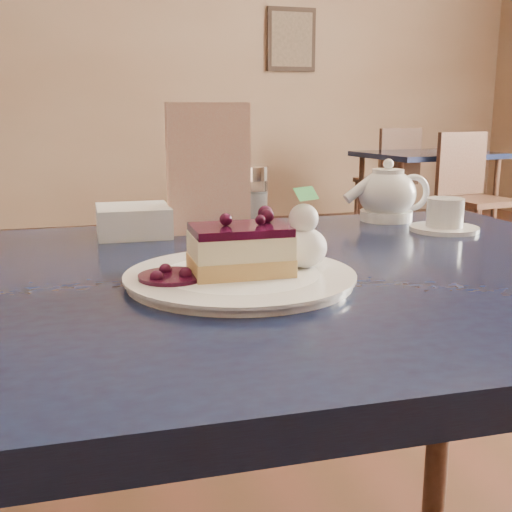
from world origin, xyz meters
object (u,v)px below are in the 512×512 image
object	(u,v)px
tea_set	(398,200)
bg_table_far_right	(423,236)
dessert_plate	(240,278)
cheesecake_slice	(240,250)
main_table	(232,330)

from	to	relation	value
tea_set	bg_table_far_right	size ratio (longest dim) A/B	0.15
dessert_plate	tea_set	xyz separation A→B (m)	(0.41, 0.34, 0.04)
tea_set	bg_table_far_right	world-z (taller)	tea_set
cheesecake_slice	bg_table_far_right	world-z (taller)	cheesecake_slice
bg_table_far_right	dessert_plate	bearing A→B (deg)	-131.73
main_table	dessert_plate	xyz separation A→B (m)	(-0.00, -0.05, 0.09)
dessert_plate	tea_set	bearing A→B (deg)	39.82
dessert_plate	bg_table_far_right	size ratio (longest dim) A/B	0.17
dessert_plate	cheesecake_slice	xyz separation A→B (m)	(0.00, -0.00, 0.04)
main_table	cheesecake_slice	bearing A→B (deg)	-90.00
main_table	bg_table_far_right	size ratio (longest dim) A/B	0.76
cheesecake_slice	tea_set	size ratio (longest dim) A/B	0.50
dessert_plate	bg_table_far_right	world-z (taller)	dessert_plate
cheesecake_slice	bg_table_far_right	xyz separation A→B (m)	(2.35, 3.40, -0.75)
dessert_plate	main_table	bearing A→B (deg)	88.38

